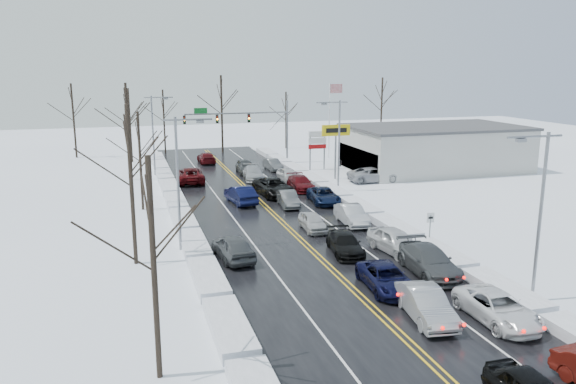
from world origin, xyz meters
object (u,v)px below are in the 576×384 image
object	(u,v)px
oncoming_car_0	(241,203)
flagpole	(331,114)
tires_plus_sign	(336,134)
traffic_signal_mast	(249,121)
dealership_building	(434,148)

from	to	relation	value
oncoming_car_0	flagpole	bearing A→B (deg)	-134.70
flagpole	tires_plus_sign	bearing A→B (deg)	-108.44
traffic_signal_mast	dealership_building	size ratio (longest dim) A/B	0.65
flagpole	oncoming_car_0	size ratio (longest dim) A/B	2.02
flagpole	oncoming_car_0	world-z (taller)	flagpole
tires_plus_sign	flagpole	world-z (taller)	flagpole
tires_plus_sign	oncoming_car_0	bearing A→B (deg)	-146.60
flagpole	oncoming_car_0	distance (m)	28.57
oncoming_car_0	tires_plus_sign	bearing A→B (deg)	-153.75
flagpole	dealership_building	world-z (taller)	flagpole
flagpole	dealership_building	size ratio (longest dim) A/B	0.49
tires_plus_sign	oncoming_car_0	xyz separation A→B (m)	(-12.36, -8.15, -4.99)
traffic_signal_mast	flagpole	xyz separation A→B (m)	(11.72, 2.01, 0.45)
dealership_building	traffic_signal_mast	bearing A→B (deg)	154.05
traffic_signal_mast	dealership_building	distance (m)	23.01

